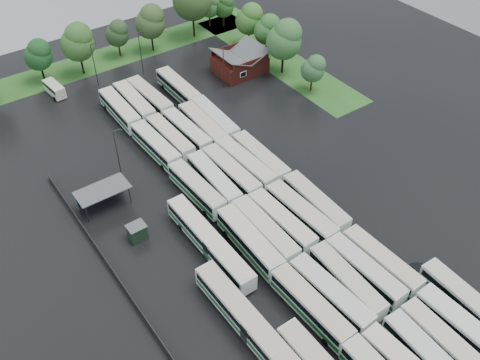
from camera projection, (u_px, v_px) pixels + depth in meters
ground at (276, 242)px, 78.81m from camera, size 160.00×160.00×0.00m
brick_building at (240, 64)px, 113.86m from camera, size 10.07×8.60×5.39m
wash_shed at (102, 191)px, 82.68m from camera, size 8.20×4.20×3.58m
utility_hut at (137, 232)px, 78.53m from camera, size 2.70×2.20×2.62m
grass_strip_north at (102, 60)px, 118.89m from camera, size 80.00×10.00×0.01m
grass_strip_east at (276, 58)px, 119.46m from camera, size 10.00×50.00×0.01m
west_fence at (114, 274)px, 73.62m from camera, size 0.10×50.00×1.20m
bus_r0c2 at (429, 359)px, 62.69m from camera, size 3.27×12.82×3.54m
bus_r0c3 at (445, 345)px, 64.07m from camera, size 2.96×12.69×3.52m
bus_r0c4 at (464, 330)px, 65.40m from camera, size 3.07×13.32×3.69m
bus_r1c0 at (311, 307)px, 68.00m from camera, size 3.02×13.13×3.64m
bus_r1c1 at (330, 295)px, 69.38m from camera, size 3.39×13.21×3.64m
bus_r1c2 at (346, 282)px, 70.97m from camera, size 3.31×12.91×3.56m
bus_r1c3 at (364, 271)px, 72.34m from camera, size 3.00×12.80×3.55m
bus_r1c4 at (381, 262)px, 73.53m from camera, size 3.01×12.72×3.52m
bus_r2c0 at (250, 241)px, 76.16m from camera, size 3.33×13.48×3.73m
bus_r2c1 at (265, 231)px, 77.63m from camera, size 3.10×13.37×3.71m
bus_r2c2 at (282, 222)px, 79.07m from camera, size 2.99×13.05×3.62m
bus_r2c3 at (301, 214)px, 80.29m from camera, size 3.24×13.47×3.73m
bus_r2c4 at (315, 204)px, 81.96m from camera, size 3.26×13.24×3.66m
bus_r3c0 at (197, 189)px, 84.52m from camera, size 3.10×12.80×3.54m
bus_r3c1 at (214, 180)px, 85.97m from camera, size 3.29×13.06×3.61m
bus_r3c2 at (231, 173)px, 87.30m from camera, size 2.98×13.22×3.67m
bus_r3c3 at (246, 165)px, 88.78m from camera, size 3.23×13.28×3.67m
bus_r3c4 at (260, 158)px, 90.08m from camera, size 2.96×13.09×3.63m
bus_r4c0 at (156, 146)px, 92.67m from camera, size 3.10×12.93×3.58m
bus_r4c1 at (170, 138)px, 94.38m from camera, size 2.83×12.67×3.52m
bus_r4c2 at (187, 132)px, 95.79m from camera, size 2.98×12.71×3.52m
bus_r4c3 at (203, 127)px, 96.77m from camera, size 3.33×13.45×3.72m
bus_r4c4 at (215, 120)px, 98.39m from camera, size 3.32×13.20×3.64m
bus_r5c0 at (120, 110)px, 100.81m from camera, size 3.03×13.14×3.64m
bus_r5c1 at (134, 103)px, 102.53m from camera, size 3.10×13.19×3.65m
bus_r5c2 at (150, 98)px, 103.85m from camera, size 3.33×13.38×3.70m
bus_r5c4 at (179, 88)px, 106.44m from camera, size 2.94×13.25×3.68m
artic_bus_west_b at (210, 242)px, 76.12m from camera, size 2.76×19.21×3.56m
artic_bus_west_c at (248, 322)px, 66.23m from camera, size 2.99×19.78×3.66m
minibus at (54, 89)px, 107.43m from camera, size 2.71×5.98×2.53m
tree_north_1 at (38, 54)px, 108.44m from camera, size 5.68×5.68×9.41m
tree_north_2 at (78, 42)px, 109.63m from camera, size 6.96×6.96×11.53m
tree_north_3 at (118, 33)px, 116.69m from camera, size 5.14×5.14×8.52m
tree_north_4 at (151, 21)px, 117.47m from camera, size 6.62×6.62×10.96m
tree_north_6 at (210, 4)px, 127.39m from camera, size 5.32×5.32×8.82m
tree_east_0 at (314, 68)px, 106.15m from camera, size 4.81×4.80×7.96m
tree_east_1 at (285, 39)px, 109.68m from camera, size 7.33×7.33×12.13m
tree_east_2 at (268, 29)px, 116.61m from camera, size 5.77×5.77×9.56m
tree_east_3 at (250, 19)px, 119.62m from camera, size 6.13×6.13×10.15m
tree_east_4 at (224, 5)px, 127.70m from camera, size 5.03×5.02×8.32m
lamp_post_ne at (224, 64)px, 106.76m from camera, size 1.44×0.28×9.38m
lamp_post_nw at (118, 152)px, 85.34m from camera, size 1.53×0.30×9.95m
lamp_post_back_w at (94, 62)px, 107.30m from camera, size 1.45×0.28×9.42m
lamp_post_back_e at (141, 50)px, 111.10m from camera, size 1.44×0.28×9.36m
puddle_0 at (386, 358)px, 64.87m from camera, size 4.33×4.33×0.01m
puddle_1 at (420, 310)px, 69.96m from camera, size 3.74×3.74×0.01m
puddle_2 at (225, 238)px, 79.31m from camera, size 7.98×7.98×0.01m
puddle_3 at (324, 244)px, 78.53m from camera, size 4.17×4.17×0.01m
puddle_4 at (419, 273)px, 74.56m from camera, size 3.76×3.76×0.01m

